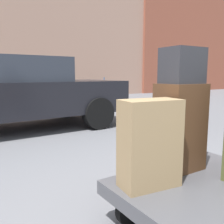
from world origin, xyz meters
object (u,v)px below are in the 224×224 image
Objects in this scene: suitcase_tan_rear_left at (150,144)px; duffel_bag_charcoal_topmost_pile at (182,66)px; bollard_kerb_near at (63,95)px; bollard_kerb_mid at (96,94)px; luggage_cart at (205,191)px; parked_car at (10,92)px; suitcase_brown_stacked_top at (180,127)px; bicycle_leaning at (97,90)px.

suitcase_tan_rear_left is 0.67m from duffel_bag_charcoal_topmost_pile.
bollard_kerb_mid is at bearing 0.00° from bollard_kerb_near.
duffel_bag_charcoal_topmost_pile is at bearing 81.33° from luggage_cart.
bollard_kerb_near is (2.40, 7.42, -0.31)m from suitcase_tan_rear_left.
parked_car is at bearing 99.83° from suitcase_tan_rear_left.
parked_car is (-0.53, 3.78, -0.40)m from duffel_bag_charcoal_topmost_pile.
bollard_kerb_mid is (3.40, 7.31, -0.83)m from duffel_bag_charcoal_topmost_pile.
luggage_cart is 1.92× the size of bollard_kerb_near.
bollard_kerb_near is (1.98, 7.31, -0.36)m from suitcase_brown_stacked_top.
suitcase_brown_stacked_top is 7.58m from bollard_kerb_near.
suitcase_tan_rear_left is at bearing -117.20° from bollard_kerb_mid.
luggage_cart is 4.26× the size of duffel_bag_charcoal_topmost_pile.
luggage_cart is 1.82× the size of suitcase_brown_stacked_top.
bollard_kerb_near is 1.42m from bollard_kerb_mid.
suitcase_tan_rear_left is 10.00m from bicycle_leaning.
luggage_cart is 0.29× the size of parked_car.
parked_car is 6.65× the size of bollard_kerb_mid.
duffel_bag_charcoal_topmost_pile is (0.00, 0.00, 0.48)m from suitcase_brown_stacked_top.
luggage_cart is 7.86m from bollard_kerb_near.
bollard_kerb_near is at bearing 75.69° from suitcase_brown_stacked_top.
duffel_bag_charcoal_topmost_pile is (0.41, 0.11, 0.52)m from suitcase_tan_rear_left.
luggage_cart is at bearing -114.38° from bollard_kerb_mid.
suitcase_brown_stacked_top reaches higher than bollard_kerb_mid.
duffel_bag_charcoal_topmost_pile reaches higher than suitcase_tan_rear_left.
suitcase_brown_stacked_top is 3.82m from parked_car.
parked_car is 2.49× the size of bicycle_leaning.
parked_car is at bearing -138.08° from bollard_kerb_mid.
bicycle_leaning is at bearing 66.22° from duffel_bag_charcoal_topmost_pile.
parked_car reaches higher than bollard_kerb_mid.
suitcase_brown_stacked_top is 0.39× the size of bicycle_leaning.
parked_car is 4.35m from bollard_kerb_near.
duffel_bag_charcoal_topmost_pile is at bearing -105.19° from bollard_kerb_near.
duffel_bag_charcoal_topmost_pile reaches higher than luggage_cart.
bicycle_leaning is at bearing 64.83° from suitcase_brown_stacked_top.
bicycle_leaning reaches higher than luggage_cart.
parked_car is 6.89m from bicycle_leaning.
suitcase_tan_rear_left is 7.80m from bollard_kerb_near.
suitcase_brown_stacked_top is at bearing 81.33° from luggage_cart.
luggage_cart is at bearing -104.95° from bollard_kerb_near.
parked_car reaches higher than suitcase_brown_stacked_top.
suitcase_brown_stacked_top is at bearing 0.00° from duffel_bag_charcoal_topmost_pile.
duffel_bag_charcoal_topmost_pile reaches higher than bollard_kerb_near.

